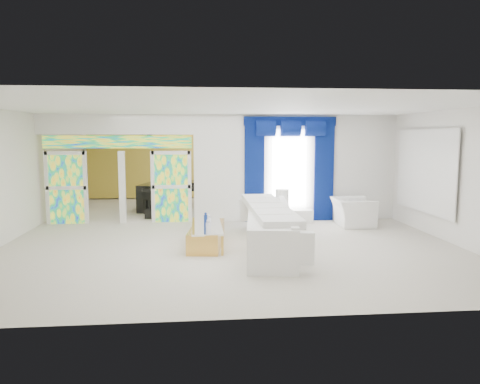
{
  "coord_description": "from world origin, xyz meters",
  "views": [
    {
      "loc": [
        -0.69,
        -11.68,
        2.4
      ],
      "look_at": [
        0.3,
        -1.2,
        1.1
      ],
      "focal_mm": 33.8,
      "sensor_mm": 36.0,
      "label": 1
    }
  ],
  "objects": [
    {
      "name": "floor",
      "position": [
        0.0,
        0.0,
        0.0
      ],
      "size": [
        12.0,
        12.0,
        0.0
      ],
      "primitive_type": "plane",
      "color": "#B7AF9E",
      "rests_on": "ground"
    },
    {
      "name": "dividing_wall",
      "position": [
        2.15,
        1.0,
        1.5
      ],
      "size": [
        5.7,
        0.18,
        3.0
      ],
      "primitive_type": "cube",
      "color": "white",
      "rests_on": "ground"
    },
    {
      "name": "dividing_header",
      "position": [
        -2.85,
        1.0,
        2.73
      ],
      "size": [
        4.3,
        0.18,
        0.55
      ],
      "primitive_type": "cube",
      "color": "white",
      "rests_on": "dividing_wall"
    },
    {
      "name": "stained_panel_left",
      "position": [
        -4.28,
        1.0,
        1.0
      ],
      "size": [
        0.95,
        0.04,
        2.0
      ],
      "primitive_type": "cube",
      "color": "#994C3F",
      "rests_on": "ground"
    },
    {
      "name": "stained_panel_right",
      "position": [
        -1.42,
        1.0,
        1.0
      ],
      "size": [
        0.95,
        0.04,
        2.0
      ],
      "primitive_type": "cube",
      "color": "#994C3F",
      "rests_on": "ground"
    },
    {
      "name": "stained_transom",
      "position": [
        -2.85,
        1.0,
        2.25
      ],
      "size": [
        4.0,
        0.05,
        0.35
      ],
      "primitive_type": "cube",
      "color": "#994C3F",
      "rests_on": "dividing_header"
    },
    {
      "name": "window_pane",
      "position": [
        1.9,
        0.9,
        1.45
      ],
      "size": [
        1.0,
        0.02,
        2.3
      ],
      "primitive_type": "cube",
      "color": "white",
      "rests_on": "dividing_wall"
    },
    {
      "name": "blue_drape_left",
      "position": [
        0.9,
        0.87,
        1.4
      ],
      "size": [
        0.55,
        0.1,
        2.8
      ],
      "primitive_type": "cube",
      "color": "#030643",
      "rests_on": "ground"
    },
    {
      "name": "blue_drape_right",
      "position": [
        2.9,
        0.87,
        1.4
      ],
      "size": [
        0.55,
        0.1,
        2.8
      ],
      "primitive_type": "cube",
      "color": "#030643",
      "rests_on": "ground"
    },
    {
      "name": "blue_pelmet",
      "position": [
        1.9,
        0.87,
        2.82
      ],
      "size": [
        2.6,
        0.12,
        0.25
      ],
      "primitive_type": "cube",
      "color": "#030643",
      "rests_on": "dividing_wall"
    },
    {
      "name": "wall_mirror",
      "position": [
        4.94,
        -1.0,
        1.55
      ],
      "size": [
        0.04,
        2.7,
        1.9
      ],
      "primitive_type": "cube",
      "color": "white",
      "rests_on": "ground"
    },
    {
      "name": "gold_curtains",
      "position": [
        0.0,
        5.9,
        1.5
      ],
      "size": [
        9.7,
        0.12,
        2.9
      ],
      "primitive_type": "cube",
      "color": "gold",
      "rests_on": "ground"
    },
    {
      "name": "white_sofa",
      "position": [
        0.85,
        -2.15,
        0.4
      ],
      "size": [
        1.43,
        4.3,
        0.8
      ],
      "primitive_type": "cube",
      "rotation": [
        0.0,
        0.0,
        -0.13
      ],
      "color": "white",
      "rests_on": "ground"
    },
    {
      "name": "coffee_table",
      "position": [
        -0.5,
        -1.85,
        0.22
      ],
      "size": [
        0.89,
        2.01,
        0.43
      ],
      "primitive_type": "cube",
      "rotation": [
        0.0,
        0.0,
        -0.13
      ],
      "color": "gold",
      "rests_on": "ground"
    },
    {
      "name": "console_table",
      "position": [
        1.93,
        0.52,
        0.18
      ],
      "size": [
        1.12,
        0.41,
        0.37
      ],
      "primitive_type": "cube",
      "rotation": [
        0.0,
        0.0,
        0.06
      ],
      "color": "white",
      "rests_on": "ground"
    },
    {
      "name": "table_lamp",
      "position": [
        1.63,
        0.52,
        0.66
      ],
      "size": [
        0.36,
        0.36,
        0.58
      ],
      "primitive_type": "cylinder",
      "color": "silver",
      "rests_on": "console_table"
    },
    {
      "name": "armchair",
      "position": [
        3.47,
        -0.01,
        0.37
      ],
      "size": [
        1.04,
        1.18,
        0.74
      ],
      "primitive_type": "imported",
      "rotation": [
        0.0,
        0.0,
        1.53
      ],
      "color": "white",
      "rests_on": "ground"
    },
    {
      "name": "grand_piano",
      "position": [
        -1.77,
        3.18,
        0.44
      ],
      "size": [
        1.69,
        1.99,
        0.87
      ],
      "primitive_type": "cube",
      "rotation": [
        0.0,
        0.0,
        -0.23
      ],
      "color": "black",
      "rests_on": "ground"
    },
    {
      "name": "piano_bench",
      "position": [
        -1.77,
        1.58,
        0.15
      ],
      "size": [
        0.95,
        0.54,
        0.3
      ],
      "primitive_type": "cube",
      "rotation": [
        0.0,
        0.0,
        -0.23
      ],
      "color": "black",
      "rests_on": "ground"
    },
    {
      "name": "tv_console",
      "position": [
        -4.67,
        3.51,
        0.42
      ],
      "size": [
        0.66,
        0.62,
        0.83
      ],
      "primitive_type": "cube",
      "rotation": [
        0.0,
        0.0,
        -0.19
      ],
      "color": "tan",
      "rests_on": "ground"
    },
    {
      "name": "chandelier",
      "position": [
        -2.3,
        3.4,
        2.65
      ],
      "size": [
        0.6,
        0.6,
        0.6
      ],
      "primitive_type": "sphere",
      "color": "gold",
      "rests_on": "ceiling"
    },
    {
      "name": "decanters",
      "position": [
        -0.48,
        -1.84,
        0.52
      ],
      "size": [
        0.17,
        0.81,
        0.25
      ],
      "color": "navy",
      "rests_on": "coffee_table"
    }
  ]
}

